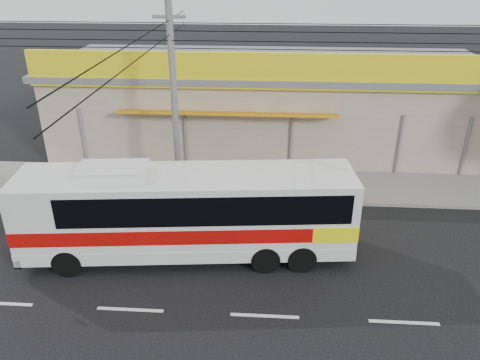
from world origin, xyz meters
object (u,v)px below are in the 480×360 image
(coach_bus, at_px, (192,209))
(utility_pole, at_px, (170,34))
(motorbike_red, at_px, (63,180))
(motorbike_dark, at_px, (113,179))

(coach_bus, bearing_deg, utility_pole, 101.02)
(motorbike_red, height_order, motorbike_dark, motorbike_dark)
(coach_bus, height_order, motorbike_dark, coach_bus)
(motorbike_red, height_order, utility_pole, utility_pole)
(utility_pole, bearing_deg, coach_bus, -73.25)
(motorbike_red, bearing_deg, motorbike_dark, -84.04)
(coach_bus, bearing_deg, motorbike_dark, 128.81)
(motorbike_red, relative_size, utility_pole, 0.05)
(coach_bus, distance_m, motorbike_dark, 6.05)
(motorbike_red, xyz_separation_m, motorbike_dark, (2.30, -0.09, 0.16))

